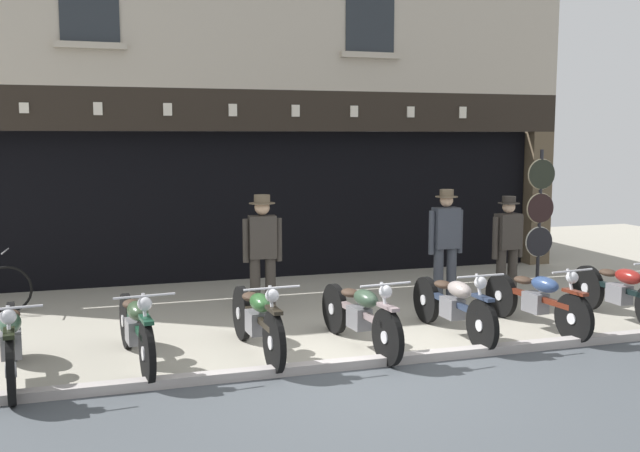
{
  "coord_description": "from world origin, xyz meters",
  "views": [
    {
      "loc": [
        -2.76,
        -7.11,
        2.53
      ],
      "look_at": [
        0.27,
        2.62,
        1.25
      ],
      "focal_mm": 40.52,
      "sensor_mm": 36.0,
      "label": 1
    }
  ],
  "objects_px": {
    "motorcycle_center": "(360,314)",
    "advert_board_near": "(82,192)",
    "motorcycle_right": "(537,298)",
    "salesman_left": "(262,248)",
    "motorcycle_center_left": "(257,319)",
    "motorcycle_far_left": "(11,340)",
    "tyre_sign_pole": "(540,209)",
    "advert_board_far": "(21,185)",
    "motorcycle_far_right": "(620,290)",
    "motorcycle_left": "(136,327)",
    "motorcycle_center_right": "(453,304)",
    "shopkeeper_center": "(446,241)",
    "salesman_right": "(507,243)"
  },
  "relations": [
    {
      "from": "motorcycle_center_left",
      "to": "salesman_left",
      "type": "relative_size",
      "value": 1.21
    },
    {
      "from": "motorcycle_far_right",
      "to": "advert_board_far",
      "type": "distance_m",
      "value": 9.22
    },
    {
      "from": "salesman_left",
      "to": "advert_board_far",
      "type": "distance_m",
      "value": 4.35
    },
    {
      "from": "tyre_sign_pole",
      "to": "motorcycle_left",
      "type": "bearing_deg",
      "value": -158.99
    },
    {
      "from": "motorcycle_far_right",
      "to": "tyre_sign_pole",
      "type": "distance_m",
      "value": 2.83
    },
    {
      "from": "motorcycle_center",
      "to": "advert_board_far",
      "type": "bearing_deg",
      "value": -54.33
    },
    {
      "from": "motorcycle_center_left",
      "to": "tyre_sign_pole",
      "type": "distance_m",
      "value": 6.25
    },
    {
      "from": "motorcycle_far_right",
      "to": "motorcycle_left",
      "type": "bearing_deg",
      "value": -0.54
    },
    {
      "from": "motorcycle_center",
      "to": "shopkeeper_center",
      "type": "bearing_deg",
      "value": -144.34
    },
    {
      "from": "motorcycle_center",
      "to": "salesman_right",
      "type": "xyz_separation_m",
      "value": [
        3.05,
        1.72,
        0.46
      ]
    },
    {
      "from": "advert_board_near",
      "to": "motorcycle_center_right",
      "type": "bearing_deg",
      "value": -45.29
    },
    {
      "from": "motorcycle_center",
      "to": "tyre_sign_pole",
      "type": "bearing_deg",
      "value": -152.8
    },
    {
      "from": "tyre_sign_pole",
      "to": "advert_board_near",
      "type": "height_order",
      "value": "tyre_sign_pole"
    },
    {
      "from": "motorcycle_far_left",
      "to": "salesman_right",
      "type": "height_order",
      "value": "salesman_right"
    },
    {
      "from": "motorcycle_center_right",
      "to": "tyre_sign_pole",
      "type": "xyz_separation_m",
      "value": [
        3.04,
        2.67,
        0.85
      ]
    },
    {
      "from": "motorcycle_far_left",
      "to": "motorcycle_right",
      "type": "distance_m",
      "value": 6.34
    },
    {
      "from": "motorcycle_far_left",
      "to": "motorcycle_right",
      "type": "height_order",
      "value": "motorcycle_far_left"
    },
    {
      "from": "motorcycle_center_left",
      "to": "motorcycle_center",
      "type": "relative_size",
      "value": 0.99
    },
    {
      "from": "tyre_sign_pole",
      "to": "advert_board_far",
      "type": "relative_size",
      "value": 2.46
    },
    {
      "from": "motorcycle_far_left",
      "to": "motorcycle_center_right",
      "type": "relative_size",
      "value": 1.04
    },
    {
      "from": "motorcycle_center_right",
      "to": "motorcycle_far_right",
      "type": "height_order",
      "value": "motorcycle_far_right"
    },
    {
      "from": "salesman_left",
      "to": "advert_board_near",
      "type": "bearing_deg",
      "value": -43.52
    },
    {
      "from": "motorcycle_left",
      "to": "motorcycle_center",
      "type": "xyz_separation_m",
      "value": [
        2.58,
        -0.15,
        -0.01
      ]
    },
    {
      "from": "tyre_sign_pole",
      "to": "advert_board_near",
      "type": "distance_m",
      "value": 7.74
    },
    {
      "from": "shopkeeper_center",
      "to": "advert_board_far",
      "type": "relative_size",
      "value": 1.87
    },
    {
      "from": "motorcycle_left",
      "to": "motorcycle_center_left",
      "type": "height_order",
      "value": "motorcycle_center_left"
    },
    {
      "from": "motorcycle_right",
      "to": "advert_board_far",
      "type": "xyz_separation_m",
      "value": [
        -6.59,
        4.55,
        1.32
      ]
    },
    {
      "from": "motorcycle_center",
      "to": "advert_board_near",
      "type": "relative_size",
      "value": 1.9
    },
    {
      "from": "motorcycle_left",
      "to": "motorcycle_far_left",
      "type": "bearing_deg",
      "value": 1.66
    },
    {
      "from": "motorcycle_center",
      "to": "shopkeeper_center",
      "type": "xyz_separation_m",
      "value": [
        2.02,
        1.78,
        0.54
      ]
    },
    {
      "from": "motorcycle_center_left",
      "to": "salesman_right",
      "type": "relative_size",
      "value": 1.27
    },
    {
      "from": "motorcycle_far_left",
      "to": "salesman_right",
      "type": "bearing_deg",
      "value": -171.06
    },
    {
      "from": "motorcycle_far_left",
      "to": "motorcycle_right",
      "type": "xyz_separation_m",
      "value": [
        6.34,
        0.12,
        -0.02
      ]
    },
    {
      "from": "motorcycle_right",
      "to": "shopkeeper_center",
      "type": "xyz_separation_m",
      "value": [
        -0.47,
        1.67,
        0.55
      ]
    },
    {
      "from": "motorcycle_far_left",
      "to": "motorcycle_center_right",
      "type": "height_order",
      "value": "motorcycle_far_left"
    },
    {
      "from": "motorcycle_center_left",
      "to": "motorcycle_center",
      "type": "xyz_separation_m",
      "value": [
        1.23,
        -0.09,
        -0.01
      ]
    },
    {
      "from": "motorcycle_center_right",
      "to": "advert_board_near",
      "type": "xyz_separation_m",
      "value": [
        -4.47,
        4.52,
        1.18
      ]
    },
    {
      "from": "advert_board_near",
      "to": "motorcycle_left",
      "type": "bearing_deg",
      "value": -82.58
    },
    {
      "from": "motorcycle_left",
      "to": "motorcycle_center_right",
      "type": "bearing_deg",
      "value": 174.05
    },
    {
      "from": "motorcycle_right",
      "to": "salesman_left",
      "type": "xyz_separation_m",
      "value": [
        -3.22,
        1.91,
        0.54
      ]
    },
    {
      "from": "advert_board_near",
      "to": "advert_board_far",
      "type": "distance_m",
      "value": 0.93
    },
    {
      "from": "shopkeeper_center",
      "to": "advert_board_near",
      "type": "relative_size",
      "value": 1.59
    },
    {
      "from": "motorcycle_left",
      "to": "salesman_left",
      "type": "relative_size",
      "value": 1.21
    },
    {
      "from": "motorcycle_center_right",
      "to": "salesman_right",
      "type": "relative_size",
      "value": 1.27
    },
    {
      "from": "motorcycle_right",
      "to": "motorcycle_far_right",
      "type": "height_order",
      "value": "motorcycle_far_right"
    },
    {
      "from": "tyre_sign_pole",
      "to": "salesman_right",
      "type": "bearing_deg",
      "value": -140.18
    },
    {
      "from": "motorcycle_center_left",
      "to": "salesman_right",
      "type": "height_order",
      "value": "salesman_right"
    },
    {
      "from": "motorcycle_far_left",
      "to": "salesman_right",
      "type": "distance_m",
      "value": 7.12
    },
    {
      "from": "motorcycle_center_left",
      "to": "advert_board_far",
      "type": "relative_size",
      "value": 2.21
    },
    {
      "from": "motorcycle_center_left",
      "to": "advert_board_far",
      "type": "height_order",
      "value": "advert_board_far"
    }
  ]
}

